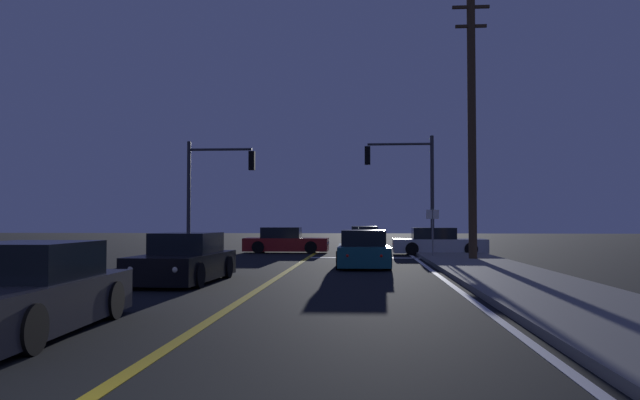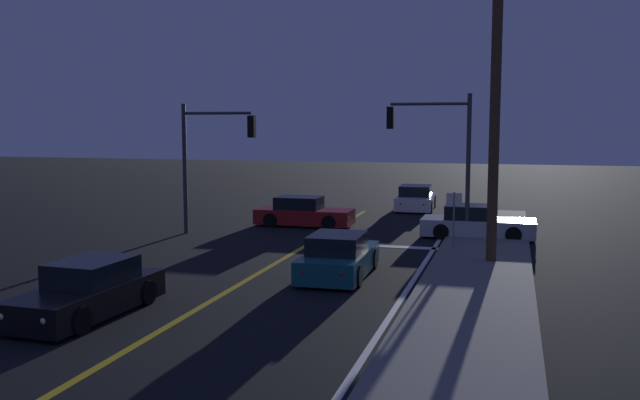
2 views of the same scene
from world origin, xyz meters
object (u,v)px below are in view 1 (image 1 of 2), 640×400
object	(u,v)px
car_mid_block_white	(364,238)
car_distant_tail_red	(285,242)
car_far_approaching_teal	(363,251)
car_parked_curb_charcoal	(23,294)
traffic_signal_far_left	(213,180)
traffic_signal_near_right	(408,176)
car_following_oncoming_silver	(438,243)
car_lead_oncoming_black	(185,261)
utility_pole_right	(472,123)
street_sign_corner	(433,225)

from	to	relation	value
car_mid_block_white	car_distant_tail_red	world-z (taller)	same
car_far_approaching_teal	car_parked_curb_charcoal	distance (m)	14.33
car_parked_curb_charcoal	traffic_signal_far_left	xyz separation A→B (m)	(-2.20, 19.82, 3.05)
car_parked_curb_charcoal	traffic_signal_near_right	distance (m)	22.63
car_mid_block_white	traffic_signal_far_left	size ratio (longest dim) A/B	0.79
car_following_oncoming_silver	car_lead_oncoming_black	bearing A→B (deg)	-30.53
car_lead_oncoming_black	car_parked_curb_charcoal	bearing A→B (deg)	91.28
car_distant_tail_red	traffic_signal_near_right	bearing A→B (deg)	72.43
traffic_signal_near_right	car_mid_block_white	bearing A→B (deg)	-76.98
car_parked_curb_charcoal	car_following_oncoming_silver	bearing A→B (deg)	-114.13
car_lead_oncoming_black	car_following_oncoming_silver	distance (m)	16.71
car_mid_block_white	car_lead_oncoming_black	bearing A→B (deg)	-104.34
utility_pole_right	car_far_approaching_teal	bearing A→B (deg)	-145.84
traffic_signal_near_right	utility_pole_right	world-z (taller)	utility_pole_right
car_mid_block_white	car_parked_curb_charcoal	bearing A→B (deg)	-101.71
car_lead_oncoming_black	car_mid_block_white	bearing A→B (deg)	-99.53
car_parked_curb_charcoal	car_distant_tail_red	bearing A→B (deg)	-94.68
street_sign_corner	traffic_signal_far_left	bearing A→B (deg)	172.20
car_parked_curb_charcoal	traffic_signal_far_left	size ratio (longest dim) A/B	0.83
car_mid_block_white	car_parked_curb_charcoal	distance (m)	30.99
car_parked_curb_charcoal	utility_pole_right	bearing A→B (deg)	-122.39
car_lead_oncoming_black	traffic_signal_near_right	bearing A→B (deg)	-114.85
car_lead_oncoming_black	car_parked_curb_charcoal	world-z (taller)	same
car_following_oncoming_silver	street_sign_corner	bearing A→B (deg)	-10.14
car_following_oncoming_silver	utility_pole_right	bearing A→B (deg)	7.99
car_lead_oncoming_black	car_distant_tail_red	bearing A→B (deg)	-90.21
car_distant_tail_red	traffic_signal_far_left	size ratio (longest dim) A/B	0.81
car_lead_oncoming_black	car_far_approaching_teal	distance (m)	7.59
car_mid_block_white	car_lead_oncoming_black	size ratio (longest dim) A/B	0.97
car_lead_oncoming_black	car_parked_curb_charcoal	distance (m)	7.58
car_following_oncoming_silver	car_mid_block_white	bearing A→B (deg)	-156.81
car_following_oncoming_silver	traffic_signal_far_left	size ratio (longest dim) A/B	0.84
traffic_signal_near_right	street_sign_corner	bearing A→B (deg)	107.21
street_sign_corner	traffic_signal_near_right	bearing A→B (deg)	107.21
utility_pole_right	car_following_oncoming_silver	bearing A→B (deg)	97.86
car_mid_block_white	car_parked_curb_charcoal	world-z (taller)	same
car_distant_tail_red	car_far_approaching_teal	xyz separation A→B (m)	(4.13, -9.76, 0.00)
car_far_approaching_teal	utility_pole_right	world-z (taller)	utility_pole_right
car_following_oncoming_silver	car_parked_curb_charcoal	xyz separation A→B (m)	(-8.67, -21.96, -0.00)
car_parked_curb_charcoal	utility_pole_right	distance (m)	19.64
street_sign_corner	car_distant_tail_red	bearing A→B (deg)	146.37
car_mid_block_white	car_parked_curb_charcoal	xyz separation A→B (m)	(-4.99, -30.59, -0.00)
car_lead_oncoming_black	car_following_oncoming_silver	world-z (taller)	same
car_lead_oncoming_black	traffic_signal_near_right	world-z (taller)	traffic_signal_near_right
car_parked_curb_charcoal	traffic_signal_far_left	world-z (taller)	traffic_signal_far_left
car_lead_oncoming_black	car_distant_tail_red	distance (m)	15.63
car_lead_oncoming_black	utility_pole_right	world-z (taller)	utility_pole_right
car_far_approaching_teal	car_mid_block_white	bearing A→B (deg)	88.66
traffic_signal_far_left	street_sign_corner	distance (m)	10.54
car_distant_tail_red	car_following_oncoming_silver	distance (m)	7.92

